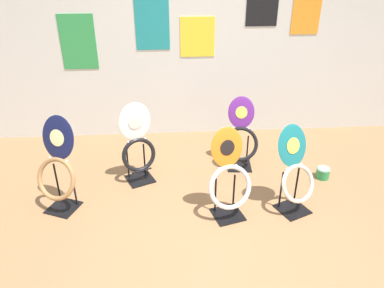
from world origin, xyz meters
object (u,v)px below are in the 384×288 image
Objects in this scene: paint_can at (323,172)px; toilet_seat_display_teal_sax at (295,174)px; toilet_seat_display_purple_note at (241,137)px; toilet_seat_display_orange_sun at (229,180)px; toilet_seat_display_white_plain at (138,145)px; toilet_seat_display_navy_moon at (57,168)px.

toilet_seat_display_teal_sax is at bearing -135.58° from paint_can.
toilet_seat_display_orange_sun is at bearing -107.28° from toilet_seat_display_purple_note.
toilet_seat_display_orange_sun is 1.11m from toilet_seat_display_white_plain.
toilet_seat_display_white_plain is (-1.16, -0.22, 0.06)m from toilet_seat_display_purple_note.
toilet_seat_display_orange_sun is 1.09× the size of toilet_seat_display_purple_note.
toilet_seat_display_navy_moon is 0.86m from toilet_seat_display_white_plain.
toilet_seat_display_white_plain is at bearing -169.23° from toilet_seat_display_purple_note.
toilet_seat_display_purple_note is at bearing 10.77° from toilet_seat_display_white_plain.
toilet_seat_display_teal_sax is at bearing 4.64° from toilet_seat_display_orange_sun.
toilet_seat_display_purple_note is 1.19m from toilet_seat_display_white_plain.
toilet_seat_display_navy_moon is at bearing -149.03° from toilet_seat_display_white_plain.
toilet_seat_display_navy_moon is (-1.62, 0.24, 0.05)m from toilet_seat_display_orange_sun.
toilet_seat_display_white_plain is 1.06× the size of toilet_seat_display_teal_sax.
toilet_seat_display_orange_sun reaches higher than paint_can.
paint_can is at bearing -20.36° from toilet_seat_display_purple_note.
toilet_seat_display_teal_sax is (0.65, 0.05, -0.00)m from toilet_seat_display_orange_sun.
toilet_seat_display_teal_sax is (2.26, -0.19, -0.05)m from toilet_seat_display_navy_moon.
toilet_seat_display_white_plain is at bearing 176.92° from paint_can.
toilet_seat_display_orange_sun is 0.94m from toilet_seat_display_purple_note.
toilet_seat_display_white_plain is 1.65m from toilet_seat_display_teal_sax.
paint_can is (2.06, -0.11, -0.37)m from toilet_seat_display_white_plain.
paint_can is at bearing -3.08° from toilet_seat_display_white_plain.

